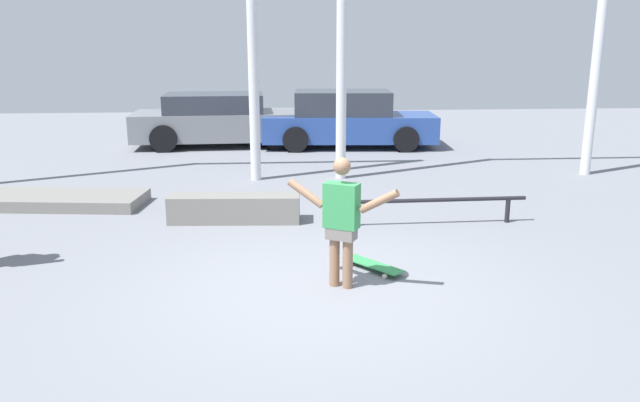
# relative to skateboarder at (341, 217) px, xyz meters

# --- Properties ---
(ground_plane) EXTENTS (36.00, 36.00, 0.00)m
(ground_plane) POSITION_rel_skateboarder_xyz_m (-0.22, -0.08, -0.80)
(ground_plane) COLOR slate
(skateboarder) EXTENTS (1.17, 0.70, 1.46)m
(skateboarder) POSITION_rel_skateboarder_xyz_m (0.00, 0.00, 0.00)
(skateboarder) COLOR #8C664C
(skateboarder) RESTS_ON ground_plane
(skateboard) EXTENTS (0.68, 0.77, 0.08)m
(skateboard) POSITION_rel_skateboarder_xyz_m (0.44, 0.48, -0.74)
(skateboard) COLOR #338C4C
(skateboard) RESTS_ON ground_plane
(grind_box) EXTENTS (1.98, 0.59, 0.41)m
(grind_box) POSITION_rel_skateboarder_xyz_m (-1.32, 2.69, -0.60)
(grind_box) COLOR slate
(grind_box) RESTS_ON ground_plane
(manual_pad) EXTENTS (2.96, 1.39, 0.19)m
(manual_pad) POSITION_rel_skateboarder_xyz_m (-4.32, 3.86, -0.71)
(manual_pad) COLOR slate
(manual_pad) RESTS_ON ground_plane
(grind_rail) EXTENTS (2.88, 0.13, 0.40)m
(grind_rail) POSITION_rel_skateboarder_xyz_m (1.59, 2.30, -0.48)
(grind_rail) COLOR black
(grind_rail) RESTS_ON ground_plane
(parked_car_grey) EXTENTS (4.55, 2.07, 1.34)m
(parked_car_grey) POSITION_rel_skateboarder_xyz_m (-2.06, 9.84, -0.14)
(parked_car_grey) COLOR slate
(parked_car_grey) RESTS_ON ground_plane
(parked_car_blue) EXTENTS (4.46, 2.08, 1.43)m
(parked_car_blue) POSITION_rel_skateboarder_xyz_m (1.20, 9.40, -0.12)
(parked_car_blue) COLOR #284793
(parked_car_blue) RESTS_ON ground_plane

